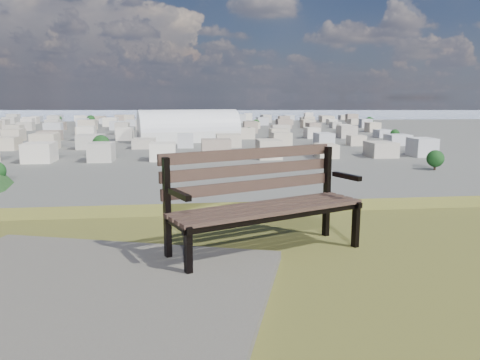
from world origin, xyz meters
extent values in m
cube|color=#3F2F24|center=(-0.95, 2.39, 25.41)|extent=(1.59, 0.73, 0.03)
cube|color=#3F2F24|center=(-0.99, 2.49, 25.41)|extent=(1.59, 0.73, 0.03)
cube|color=#3F2F24|center=(-1.04, 2.60, 25.41)|extent=(1.59, 0.73, 0.03)
cube|color=#3F2F24|center=(-1.08, 2.70, 25.41)|extent=(1.59, 0.73, 0.03)
cube|color=#3F2F24|center=(-1.11, 2.77, 25.56)|extent=(1.57, 0.69, 0.09)
cube|color=#3F2F24|center=(-1.12, 2.79, 25.70)|extent=(1.57, 0.69, 0.09)
cube|color=#3F2F24|center=(-1.13, 2.81, 25.84)|extent=(1.57, 0.69, 0.09)
cube|color=black|center=(-1.69, 2.06, 25.21)|extent=(0.07, 0.07, 0.41)
cube|color=black|center=(-1.84, 2.43, 25.43)|extent=(0.07, 0.07, 0.87)
cube|color=black|center=(-1.76, 2.23, 25.39)|extent=(0.23, 0.45, 0.05)
cube|color=black|center=(-1.74, 2.19, 25.62)|extent=(0.18, 0.33, 0.04)
cube|color=black|center=(-0.20, 2.69, 25.21)|extent=(0.07, 0.07, 0.41)
cube|color=black|center=(-0.36, 3.06, 25.43)|extent=(0.07, 0.07, 0.87)
cube|color=black|center=(-0.27, 2.86, 25.39)|extent=(0.23, 0.45, 0.05)
cube|color=black|center=(-0.25, 2.82, 25.62)|extent=(0.18, 0.33, 0.04)
cube|color=black|center=(-0.95, 2.38, 25.37)|extent=(1.57, 0.70, 0.04)
cube|color=black|center=(-1.08, 2.71, 25.37)|extent=(1.57, 0.70, 0.04)
cube|color=silver|center=(0.71, 286.71, 3.32)|extent=(63.48, 36.14, 6.64)
cylinder|color=silver|center=(0.71, 286.71, 6.64)|extent=(63.48, 36.14, 25.24)
cube|color=silver|center=(-60.00, 200.00, 3.50)|extent=(11.00, 11.00, 7.00)
cube|color=#B7AC9D|center=(-36.00, 200.00, 3.50)|extent=(11.00, 11.00, 7.00)
cube|color=beige|center=(-12.00, 200.00, 3.50)|extent=(11.00, 11.00, 7.00)
cube|color=#BCBCC1|center=(12.00, 200.00, 3.50)|extent=(11.00, 11.00, 7.00)
cube|color=beige|center=(36.00, 200.00, 3.50)|extent=(11.00, 11.00, 7.00)
cube|color=gray|center=(60.00, 200.00, 3.50)|extent=(11.00, 11.00, 7.00)
cube|color=silver|center=(84.00, 200.00, 3.50)|extent=(11.00, 11.00, 7.00)
cube|color=#B8B1A6|center=(108.00, 200.00, 3.50)|extent=(11.00, 11.00, 7.00)
cube|color=beige|center=(-72.00, 250.00, 3.50)|extent=(11.00, 11.00, 7.00)
cube|color=#BCBCC1|center=(-48.00, 250.00, 3.50)|extent=(11.00, 11.00, 7.00)
cube|color=beige|center=(-24.00, 250.00, 3.50)|extent=(11.00, 11.00, 7.00)
cube|color=gray|center=(0.00, 250.00, 3.50)|extent=(11.00, 11.00, 7.00)
cube|color=silver|center=(24.00, 250.00, 3.50)|extent=(11.00, 11.00, 7.00)
cube|color=#B8B1A6|center=(48.00, 250.00, 3.50)|extent=(11.00, 11.00, 7.00)
cube|color=silver|center=(72.00, 250.00, 3.50)|extent=(11.00, 11.00, 7.00)
cube|color=#B7AC9D|center=(96.00, 250.00, 3.50)|extent=(11.00, 11.00, 7.00)
cube|color=beige|center=(120.00, 250.00, 3.50)|extent=(11.00, 11.00, 7.00)
cube|color=beige|center=(-108.00, 300.00, 3.50)|extent=(11.00, 11.00, 7.00)
cube|color=gray|center=(-84.00, 300.00, 3.50)|extent=(11.00, 11.00, 7.00)
cube|color=silver|center=(-60.00, 300.00, 3.50)|extent=(11.00, 11.00, 7.00)
cube|color=#B8B1A6|center=(-36.00, 300.00, 3.50)|extent=(11.00, 11.00, 7.00)
cube|color=silver|center=(-12.00, 300.00, 3.50)|extent=(11.00, 11.00, 7.00)
cube|color=#B7AC9D|center=(12.00, 300.00, 3.50)|extent=(11.00, 11.00, 7.00)
cube|color=beige|center=(36.00, 300.00, 3.50)|extent=(11.00, 11.00, 7.00)
cube|color=#BCBCC1|center=(60.00, 300.00, 3.50)|extent=(11.00, 11.00, 7.00)
cube|color=beige|center=(84.00, 300.00, 3.50)|extent=(11.00, 11.00, 7.00)
cube|color=gray|center=(108.00, 300.00, 3.50)|extent=(11.00, 11.00, 7.00)
cube|color=silver|center=(132.00, 300.00, 3.50)|extent=(11.00, 11.00, 7.00)
cube|color=silver|center=(-120.00, 350.00, 3.50)|extent=(11.00, 11.00, 7.00)
cube|color=#B7AC9D|center=(-96.00, 350.00, 3.50)|extent=(11.00, 11.00, 7.00)
cube|color=beige|center=(-72.00, 350.00, 3.50)|extent=(11.00, 11.00, 7.00)
cube|color=#BCBCC1|center=(-48.00, 350.00, 3.50)|extent=(11.00, 11.00, 7.00)
cube|color=beige|center=(-24.00, 350.00, 3.50)|extent=(11.00, 11.00, 7.00)
cube|color=gray|center=(0.00, 350.00, 3.50)|extent=(11.00, 11.00, 7.00)
cube|color=silver|center=(24.00, 350.00, 3.50)|extent=(11.00, 11.00, 7.00)
cube|color=#B8B1A6|center=(48.00, 350.00, 3.50)|extent=(11.00, 11.00, 7.00)
cube|color=silver|center=(72.00, 350.00, 3.50)|extent=(11.00, 11.00, 7.00)
cube|color=#B7AC9D|center=(96.00, 350.00, 3.50)|extent=(11.00, 11.00, 7.00)
cube|color=beige|center=(120.00, 350.00, 3.50)|extent=(11.00, 11.00, 7.00)
cube|color=#BCBCC1|center=(144.00, 350.00, 3.50)|extent=(11.00, 11.00, 7.00)
cube|color=gray|center=(-132.00, 400.00, 3.50)|extent=(11.00, 11.00, 7.00)
cube|color=silver|center=(-108.00, 400.00, 3.50)|extent=(11.00, 11.00, 7.00)
cube|color=#B8B1A6|center=(-84.00, 400.00, 3.50)|extent=(11.00, 11.00, 7.00)
cube|color=silver|center=(-60.00, 400.00, 3.50)|extent=(11.00, 11.00, 7.00)
cube|color=#B7AC9D|center=(-36.00, 400.00, 3.50)|extent=(11.00, 11.00, 7.00)
cube|color=beige|center=(-12.00, 400.00, 3.50)|extent=(11.00, 11.00, 7.00)
cube|color=#BCBCC1|center=(12.00, 400.00, 3.50)|extent=(11.00, 11.00, 7.00)
cube|color=beige|center=(36.00, 400.00, 3.50)|extent=(11.00, 11.00, 7.00)
cube|color=gray|center=(60.00, 400.00, 3.50)|extent=(11.00, 11.00, 7.00)
cube|color=silver|center=(84.00, 400.00, 3.50)|extent=(11.00, 11.00, 7.00)
cube|color=#B8B1A6|center=(108.00, 400.00, 3.50)|extent=(11.00, 11.00, 7.00)
cube|color=silver|center=(132.00, 400.00, 3.50)|extent=(11.00, 11.00, 7.00)
cube|color=#B7AC9D|center=(156.00, 400.00, 3.50)|extent=(11.00, 11.00, 7.00)
cube|color=beige|center=(-168.00, 450.00, 3.50)|extent=(11.00, 11.00, 7.00)
cube|color=#BCBCC1|center=(-144.00, 450.00, 3.50)|extent=(11.00, 11.00, 7.00)
cube|color=beige|center=(-120.00, 450.00, 3.50)|extent=(11.00, 11.00, 7.00)
cube|color=gray|center=(-96.00, 450.00, 3.50)|extent=(11.00, 11.00, 7.00)
cube|color=silver|center=(-72.00, 450.00, 3.50)|extent=(11.00, 11.00, 7.00)
cube|color=#B8B1A6|center=(-48.00, 450.00, 3.50)|extent=(11.00, 11.00, 7.00)
cube|color=silver|center=(-24.00, 450.00, 3.50)|extent=(11.00, 11.00, 7.00)
cube|color=#B7AC9D|center=(0.00, 450.00, 3.50)|extent=(11.00, 11.00, 7.00)
cube|color=beige|center=(24.00, 450.00, 3.50)|extent=(11.00, 11.00, 7.00)
cube|color=#BCBCC1|center=(48.00, 450.00, 3.50)|extent=(11.00, 11.00, 7.00)
cube|color=beige|center=(72.00, 450.00, 3.50)|extent=(11.00, 11.00, 7.00)
cube|color=gray|center=(96.00, 450.00, 3.50)|extent=(11.00, 11.00, 7.00)
cube|color=silver|center=(120.00, 450.00, 3.50)|extent=(11.00, 11.00, 7.00)
cube|color=#B8B1A6|center=(144.00, 450.00, 3.50)|extent=(11.00, 11.00, 7.00)
cube|color=silver|center=(168.00, 450.00, 3.50)|extent=(11.00, 11.00, 7.00)
cube|color=#B7AC9D|center=(-180.00, 500.00, 3.50)|extent=(11.00, 11.00, 7.00)
cube|color=beige|center=(-156.00, 500.00, 3.50)|extent=(11.00, 11.00, 7.00)
cube|color=#BCBCC1|center=(-132.00, 500.00, 3.50)|extent=(11.00, 11.00, 7.00)
cube|color=beige|center=(-108.00, 500.00, 3.50)|extent=(11.00, 11.00, 7.00)
cube|color=gray|center=(-84.00, 500.00, 3.50)|extent=(11.00, 11.00, 7.00)
cube|color=silver|center=(-60.00, 500.00, 3.50)|extent=(11.00, 11.00, 7.00)
cube|color=#B8B1A6|center=(-36.00, 500.00, 3.50)|extent=(11.00, 11.00, 7.00)
cube|color=silver|center=(-12.00, 500.00, 3.50)|extent=(11.00, 11.00, 7.00)
cube|color=#B7AC9D|center=(12.00, 500.00, 3.50)|extent=(11.00, 11.00, 7.00)
cube|color=beige|center=(36.00, 500.00, 3.50)|extent=(11.00, 11.00, 7.00)
cube|color=#BCBCC1|center=(60.00, 500.00, 3.50)|extent=(11.00, 11.00, 7.00)
cube|color=beige|center=(84.00, 500.00, 3.50)|extent=(11.00, 11.00, 7.00)
cube|color=gray|center=(108.00, 500.00, 3.50)|extent=(11.00, 11.00, 7.00)
cube|color=silver|center=(132.00, 500.00, 3.50)|extent=(11.00, 11.00, 7.00)
cube|color=#B8B1A6|center=(156.00, 500.00, 3.50)|extent=(11.00, 11.00, 7.00)
cube|color=silver|center=(180.00, 500.00, 3.50)|extent=(11.00, 11.00, 7.00)
cube|color=#B7AC9D|center=(-192.00, 550.00, 3.50)|extent=(11.00, 11.00, 7.00)
cube|color=beige|center=(-168.00, 550.00, 3.50)|extent=(11.00, 11.00, 7.00)
cube|color=#BCBCC1|center=(-144.00, 550.00, 3.50)|extent=(11.00, 11.00, 7.00)
cube|color=beige|center=(-120.00, 550.00, 3.50)|extent=(11.00, 11.00, 7.00)
cube|color=gray|center=(-96.00, 550.00, 3.50)|extent=(11.00, 11.00, 7.00)
cube|color=silver|center=(-72.00, 550.00, 3.50)|extent=(11.00, 11.00, 7.00)
cube|color=#B8B1A6|center=(-48.00, 550.00, 3.50)|extent=(11.00, 11.00, 7.00)
cube|color=silver|center=(-24.00, 550.00, 3.50)|extent=(11.00, 11.00, 7.00)
cube|color=#B7AC9D|center=(0.00, 550.00, 3.50)|extent=(11.00, 11.00, 7.00)
cube|color=beige|center=(24.00, 550.00, 3.50)|extent=(11.00, 11.00, 7.00)
cube|color=#BCBCC1|center=(48.00, 550.00, 3.50)|extent=(11.00, 11.00, 7.00)
cube|color=beige|center=(72.00, 550.00, 3.50)|extent=(11.00, 11.00, 7.00)
cube|color=gray|center=(96.00, 550.00, 3.50)|extent=(11.00, 11.00, 7.00)
cube|color=silver|center=(120.00, 550.00, 3.50)|extent=(11.00, 11.00, 7.00)
cube|color=#B8B1A6|center=(144.00, 550.00, 3.50)|extent=(11.00, 11.00, 7.00)
cube|color=silver|center=(168.00, 550.00, 3.50)|extent=(11.00, 11.00, 7.00)
cube|color=#B7AC9D|center=(192.00, 550.00, 3.50)|extent=(11.00, 11.00, 7.00)
cylinder|color=#302218|center=(90.00, 160.00, 1.05)|extent=(0.80, 0.80, 2.10)
sphere|color=black|center=(90.00, 160.00, 4.20)|extent=(6.30, 6.30, 6.30)
cylinder|color=#302218|center=(-40.00, 220.00, 1.35)|extent=(0.80, 0.80, 2.70)
sphere|color=black|center=(-40.00, 220.00, 5.40)|extent=(8.10, 8.10, 8.10)
cylinder|color=#302218|center=(130.00, 280.00, 0.97)|extent=(0.80, 0.80, 1.95)
sphere|color=black|center=(130.00, 280.00, 3.90)|extent=(5.85, 5.85, 5.85)
cylinder|color=#302218|center=(60.00, 400.00, 1.12)|extent=(0.80, 0.80, 2.25)
sphere|color=black|center=(60.00, 400.00, 4.50)|extent=(6.75, 6.75, 6.75)
cylinder|color=#302218|center=(-90.00, 460.00, 1.43)|extent=(0.80, 0.80, 2.85)
sphere|color=black|center=(-90.00, 460.00, 5.70)|extent=(8.55, 8.55, 8.55)
cylinder|color=#302218|center=(-130.00, 500.00, 1.20)|extent=(0.80, 0.80, 2.40)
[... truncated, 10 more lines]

